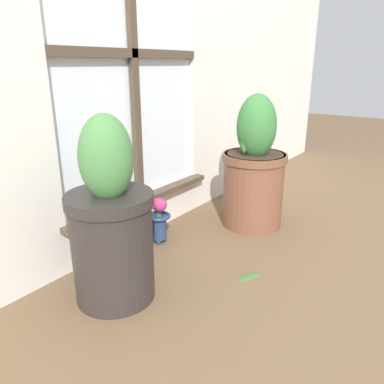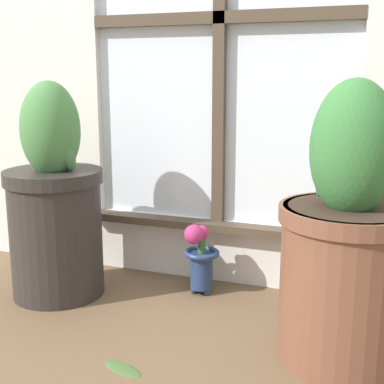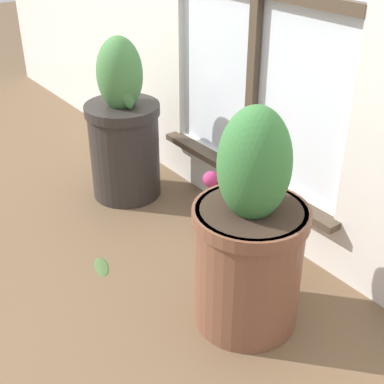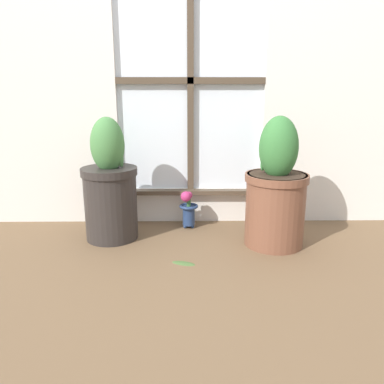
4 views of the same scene
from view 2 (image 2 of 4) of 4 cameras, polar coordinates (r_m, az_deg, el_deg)
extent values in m
plane|color=brown|center=(1.29, -5.57, -18.31)|extent=(10.00, 10.00, 0.00)
cube|color=silver|center=(1.75, 2.87, -6.07)|extent=(0.83, 0.05, 0.20)
cube|color=white|center=(1.68, 3.28, 18.00)|extent=(0.83, 0.02, 1.24)
cube|color=#4C3D2D|center=(1.66, 2.99, 18.09)|extent=(0.04, 0.02, 1.24)
cube|color=#4C3D2D|center=(1.66, 2.99, 18.09)|extent=(0.83, 0.02, 0.04)
cube|color=#4C3D2D|center=(1.69, 2.45, -3.68)|extent=(0.89, 0.06, 0.02)
cylinder|color=#2D2826|center=(1.66, -14.28, -4.25)|extent=(0.27, 0.27, 0.38)
cylinder|color=#2D2826|center=(1.62, -14.61, 1.60)|extent=(0.29, 0.29, 0.04)
cylinder|color=#38281E|center=(1.61, -14.63, 2.10)|extent=(0.25, 0.25, 0.01)
ellipsoid|color=#477F42|center=(1.60, -14.87, 6.44)|extent=(0.17, 0.17, 0.28)
ellipsoid|color=#477F42|center=(1.56, -13.19, 4.39)|extent=(0.05, 0.09, 0.14)
cylinder|color=brown|center=(1.30, 15.95, -9.44)|extent=(0.29, 0.29, 0.37)
cylinder|color=brown|center=(1.24, 16.40, -2.33)|extent=(0.31, 0.31, 0.04)
cylinder|color=#38281E|center=(1.24, 16.44, -1.73)|extent=(0.27, 0.27, 0.01)
ellipsoid|color=#387538|center=(1.22, 16.83, 4.42)|extent=(0.19, 0.19, 0.31)
ellipsoid|color=#387538|center=(1.27, 14.15, 2.20)|extent=(0.07, 0.09, 0.13)
sphere|color=navy|center=(1.69, 1.31, -10.06)|extent=(0.02, 0.02, 0.02)
sphere|color=navy|center=(1.66, 0.15, -10.43)|extent=(0.02, 0.02, 0.02)
sphere|color=navy|center=(1.65, 1.61, -10.63)|extent=(0.02, 0.02, 0.02)
cylinder|color=navy|center=(1.64, 1.03, -8.35)|extent=(0.07, 0.07, 0.11)
torus|color=navy|center=(1.62, 1.04, -6.53)|extent=(0.11, 0.11, 0.02)
cylinder|color=#386633|center=(1.62, 1.05, -5.51)|extent=(0.02, 0.02, 0.06)
sphere|color=#B22D66|center=(1.60, 1.05, -4.32)|extent=(0.04, 0.04, 0.04)
sphere|color=#B22D66|center=(1.62, 0.90, -4.67)|extent=(0.04, 0.04, 0.04)
sphere|color=#B22D66|center=(1.59, 0.20, -4.54)|extent=(0.06, 0.06, 0.06)
ellipsoid|color=#476633|center=(1.29, -7.42, -18.08)|extent=(0.12, 0.08, 0.01)
camera|label=1|loc=(1.73, -57.18, 11.04)|focal=35.00mm
camera|label=3|loc=(0.98, 90.78, 26.54)|focal=50.00mm
camera|label=4|loc=(0.78, -119.65, 1.02)|focal=35.00mm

